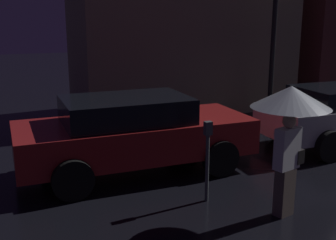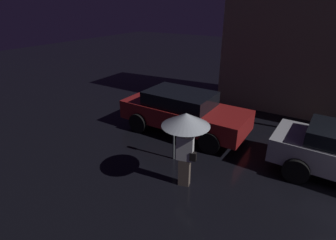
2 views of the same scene
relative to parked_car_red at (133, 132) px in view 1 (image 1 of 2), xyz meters
name	(u,v)px [view 1 (image 1 of 2)]	position (x,y,z in m)	size (l,w,h in m)	color
building_facade_left	(184,7)	(3.38, 5.01, 2.46)	(6.92, 3.00, 6.51)	gray
parked_car_red	(133,132)	(0.00, 0.00, 0.00)	(4.54, 1.99, 1.49)	maroon
pedestrian_with_umbrella	(290,110)	(1.52, -2.68, 0.85)	(1.16, 1.16, 2.01)	#66564C
parking_meter	(208,153)	(0.67, -1.78, 0.04)	(0.12, 0.10, 1.36)	#4C5154
street_lamp_near	(275,14)	(4.97, 2.43, 2.24)	(0.46, 0.46, 4.17)	black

